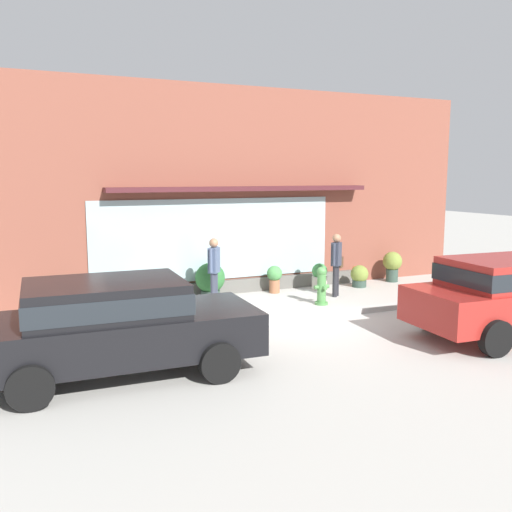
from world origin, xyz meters
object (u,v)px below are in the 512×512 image
(potted_plant_corner_tall, at_px, (127,296))
(potted_plant_near_hydrant, at_px, (63,299))
(potted_plant_by_entrance, at_px, (210,280))
(pedestrian_with_handbag, at_px, (337,260))
(parked_car_black, at_px, (115,322))
(fire_hydrant, at_px, (322,286))
(potted_plant_low_front, at_px, (359,276))
(potted_plant_window_right, at_px, (319,277))
(potted_plant_window_center, at_px, (392,264))
(pedestrian_passerby, at_px, (214,266))
(potted_plant_trailing_edge, at_px, (274,277))

(potted_plant_corner_tall, bearing_deg, potted_plant_near_hydrant, 172.76)
(potted_plant_near_hydrant, xyz_separation_m, potted_plant_by_entrance, (3.56, 0.22, 0.13))
(pedestrian_with_handbag, distance_m, potted_plant_by_entrance, 3.29)
(parked_car_black, bearing_deg, potted_plant_corner_tall, 78.81)
(pedestrian_with_handbag, bearing_deg, fire_hydrant, 178.54)
(fire_hydrant, bearing_deg, potted_plant_by_entrance, 143.01)
(potted_plant_corner_tall, xyz_separation_m, potted_plant_low_front, (6.50, 0.10, -0.03))
(potted_plant_by_entrance, relative_size, potted_plant_window_right, 1.26)
(potted_plant_window_center, height_order, potted_plant_near_hydrant, potted_plant_window_center)
(parked_car_black, xyz_separation_m, potted_plant_low_front, (7.49, 4.20, -0.54))
(pedestrian_with_handbag, relative_size, potted_plant_window_center, 1.83)
(parked_car_black, relative_size, potted_plant_low_front, 7.05)
(pedestrian_with_handbag, xyz_separation_m, potted_plant_low_front, (1.25, 0.75, -0.62))
(fire_hydrant, relative_size, pedestrian_with_handbag, 0.57)
(parked_car_black, bearing_deg, potted_plant_window_right, 36.90)
(potted_plant_window_center, bearing_deg, potted_plant_near_hydrant, -178.87)
(pedestrian_with_handbag, xyz_separation_m, potted_plant_by_entrance, (-3.09, 1.05, -0.45))
(potted_plant_window_center, relative_size, potted_plant_low_front, 1.44)
(fire_hydrant, bearing_deg, pedestrian_with_handbag, 38.31)
(pedestrian_passerby, xyz_separation_m, potted_plant_near_hydrant, (-3.40, 0.52, -0.60))
(fire_hydrant, relative_size, potted_plant_window_right, 1.27)
(parked_car_black, xyz_separation_m, potted_plant_near_hydrant, (-0.41, 4.27, -0.50))
(potted_plant_low_front, bearing_deg, fire_hydrant, -145.95)
(parked_car_black, relative_size, potted_plant_trailing_edge, 5.95)
(potted_plant_trailing_edge, height_order, potted_plant_low_front, potted_plant_trailing_edge)
(fire_hydrant, distance_m, parked_car_black, 6.10)
(pedestrian_passerby, xyz_separation_m, potted_plant_window_center, (5.83, 0.70, -0.44))
(potted_plant_trailing_edge, bearing_deg, potted_plant_near_hydrant, -177.93)
(potted_plant_corner_tall, distance_m, potted_plant_by_entrance, 2.21)
(potted_plant_corner_tall, height_order, potted_plant_window_center, potted_plant_window_center)
(pedestrian_passerby, distance_m, potted_plant_corner_tall, 2.13)
(pedestrian_with_handbag, xyz_separation_m, potted_plant_trailing_edge, (-1.28, 1.02, -0.52))
(pedestrian_passerby, xyz_separation_m, potted_plant_low_front, (4.49, 0.44, -0.64))
(parked_car_black, bearing_deg, pedestrian_with_handbag, 31.23)
(potted_plant_corner_tall, height_order, potted_plant_trailing_edge, potted_plant_trailing_edge)
(potted_plant_window_center, bearing_deg, pedestrian_passerby, -173.18)
(fire_hydrant, height_order, potted_plant_window_right, fire_hydrant)
(potted_plant_window_right, bearing_deg, potted_plant_trailing_edge, 173.31)
(pedestrian_passerby, distance_m, potted_plant_near_hydrant, 3.49)
(potted_plant_near_hydrant, bearing_deg, pedestrian_with_handbag, -7.10)
(pedestrian_with_handbag, bearing_deg, potted_plant_trailing_edge, 101.66)
(fire_hydrant, bearing_deg, potted_plant_near_hydrant, 165.70)
(fire_hydrant, xyz_separation_m, potted_plant_low_front, (2.08, 1.40, -0.15))
(potted_plant_by_entrance, xyz_separation_m, potted_plant_low_front, (4.34, -0.30, -0.18))
(potted_plant_corner_tall, bearing_deg, parked_car_black, -103.50)
(potted_plant_low_front, bearing_deg, pedestrian_passerby, -174.43)
(potted_plant_by_entrance, height_order, potted_plant_window_right, potted_plant_by_entrance)
(parked_car_black, bearing_deg, fire_hydrant, 29.61)
(potted_plant_corner_tall, relative_size, potted_plant_near_hydrant, 1.07)
(fire_hydrant, distance_m, pedestrian_passerby, 2.65)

